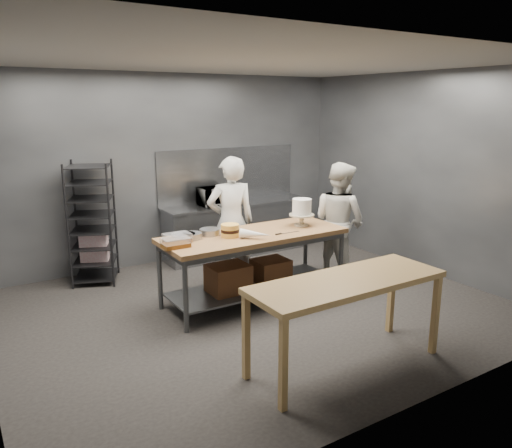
{
  "coord_description": "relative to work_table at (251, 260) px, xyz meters",
  "views": [
    {
      "loc": [
        -3.12,
        -5.01,
        2.53
      ],
      "look_at": [
        0.12,
        0.18,
        1.05
      ],
      "focal_mm": 35.0,
      "sensor_mm": 36.0,
      "label": 1
    }
  ],
  "objects": [
    {
      "name": "chef_behind",
      "position": [
        0.08,
        0.67,
        0.35
      ],
      "size": [
        0.76,
        0.6,
        1.84
      ],
      "primitive_type": "imported",
      "rotation": [
        0.0,
        0.0,
        2.89
      ],
      "color": "silver",
      "rests_on": "ground"
    },
    {
      "name": "cake_pans",
      "position": [
        -0.69,
        0.19,
        0.39
      ],
      "size": [
        0.66,
        0.32,
        0.07
      ],
      "color": "gray",
      "rests_on": "work_table"
    },
    {
      "name": "ground",
      "position": [
        -0.08,
        -0.23,
        -0.57
      ],
      "size": [
        6.0,
        6.0,
        0.0
      ],
      "primitive_type": "plane",
      "color": "black",
      "rests_on": "ground"
    },
    {
      "name": "work_table",
      "position": [
        0.0,
        0.0,
        0.0
      ],
      "size": [
        2.4,
        0.9,
        0.92
      ],
      "color": "brown",
      "rests_on": "ground"
    },
    {
      "name": "near_counter",
      "position": [
        -0.07,
        -1.89,
        0.24
      ],
      "size": [
        2.0,
        0.7,
        0.9
      ],
      "color": "#A47C44",
      "rests_on": "ground"
    },
    {
      "name": "splashback_panel",
      "position": [
        0.92,
        2.25,
        0.78
      ],
      "size": [
        2.6,
        0.02,
        0.9
      ],
      "primitive_type": "cube",
      "color": "slate",
      "rests_on": "back_counter"
    },
    {
      "name": "back_counter",
      "position": [
        0.92,
        1.95,
        -0.12
      ],
      "size": [
        2.6,
        0.6,
        0.9
      ],
      "color": "slate",
      "rests_on": "ground"
    },
    {
      "name": "microwave",
      "position": [
        0.51,
        1.95,
        0.48
      ],
      "size": [
        0.54,
        0.37,
        0.3
      ],
      "primitive_type": "imported",
      "color": "black",
      "rests_on": "back_counter"
    },
    {
      "name": "chef_right",
      "position": [
        1.56,
        0.1,
        0.29
      ],
      "size": [
        0.75,
        0.91,
        1.72
      ],
      "primitive_type": "imported",
      "rotation": [
        0.0,
        0.0,
        1.69
      ],
      "color": "silver",
      "rests_on": "ground"
    },
    {
      "name": "pastry_clamshells",
      "position": [
        -1.01,
        0.02,
        0.4
      ],
      "size": [
        0.4,
        0.39,
        0.11
      ],
      "color": "brown",
      "rests_on": "work_table"
    },
    {
      "name": "frosted_cake_stand",
      "position": [
        0.8,
        0.0,
        0.58
      ],
      "size": [
        0.34,
        0.34,
        0.37
      ],
      "color": "#B9AF94",
      "rests_on": "work_table"
    },
    {
      "name": "piping_bag",
      "position": [
        -0.09,
        -0.25,
        0.41
      ],
      "size": [
        0.35,
        0.36,
        0.12
      ],
      "primitive_type": "cone",
      "rotation": [
        1.57,
        0.0,
        0.75
      ],
      "color": "white",
      "rests_on": "work_table"
    },
    {
      "name": "offset_spatula",
      "position": [
        0.35,
        -0.23,
        0.35
      ],
      "size": [
        0.36,
        0.02,
        0.02
      ],
      "color": "slate",
      "rests_on": "work_table"
    },
    {
      "name": "speed_rack",
      "position": [
        -1.51,
        1.87,
        0.28
      ],
      "size": [
        0.8,
        0.83,
        1.75
      ],
      "color": "black",
      "rests_on": "ground"
    },
    {
      "name": "layer_cake",
      "position": [
        -0.3,
        0.0,
        0.43
      ],
      "size": [
        0.23,
        0.23,
        0.16
      ],
      "color": "#ECB44B",
      "rests_on": "work_table"
    },
    {
      "name": "back_wall",
      "position": [
        -0.08,
        2.27,
        0.93
      ],
      "size": [
        6.0,
        0.04,
        3.0
      ],
      "primitive_type": "cube",
      "color": "#4C4F54",
      "rests_on": "ground"
    }
  ]
}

